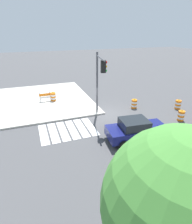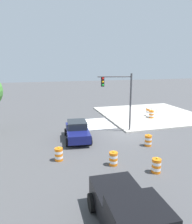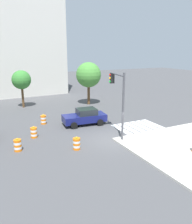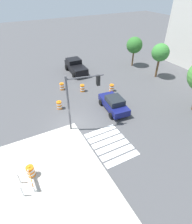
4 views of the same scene
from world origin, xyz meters
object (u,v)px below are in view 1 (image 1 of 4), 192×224
Objects in this scene: traffic_barrel_near_corner at (181,116)px; traffic_light_pole at (100,75)px; street_tree_streetside_near at (181,205)px; traffic_barrel_on_sidewalk at (53,97)px; sports_car at (136,130)px; traffic_barrel_median_far at (134,104)px; traffic_barrel_crosswalk_end at (178,105)px; construction_barricade at (45,96)px.

traffic_light_pole is (6.56, -2.97, 3.46)m from traffic_barrel_near_corner.
street_tree_streetside_near is at bearing 44.24° from traffic_barrel_near_corner.
traffic_barrel_on_sidewalk is at bearing -88.91° from street_tree_streetside_near.
street_tree_streetside_near is (4.10, 7.91, 3.22)m from sports_car.
traffic_barrel_median_far is 0.18× the size of street_tree_streetside_near.
traffic_barrel_median_far is at bearing 148.19° from traffic_barrel_on_sidewalk.
traffic_barrel_median_far is (4.04, -1.71, 0.00)m from traffic_barrel_crosswalk_end.
construction_barricade is at bearing -17.68° from traffic_barrel_on_sidewalk.
traffic_barrel_on_sidewalk is 0.18× the size of street_tree_streetside_near.
traffic_barrel_near_corner is 13.84m from construction_barricade.
traffic_light_pole is (-3.29, 5.56, 3.31)m from traffic_barrel_on_sidewalk.
traffic_barrel_crosswalk_end is (-1.66, -2.19, 0.00)m from traffic_barrel_near_corner.
construction_barricade reaches higher than traffic_barrel_crosswalk_end.
traffic_barrel_near_corner is 13.04m from traffic_barrel_on_sidewalk.
sports_car is 10.84m from traffic_barrel_on_sidewalk.
construction_barricade reaches higher than traffic_barrel_near_corner.
traffic_barrel_crosswalk_end is at bearing 174.59° from traffic_light_pole.
construction_barricade is at bearing -86.30° from street_tree_streetside_near.
traffic_barrel_near_corner is 1.00× the size of traffic_barrel_median_far.
sports_car is 11.44m from construction_barricade.
sports_car is 5.59m from traffic_barrel_near_corner.
traffic_barrel_median_far is 9.64m from construction_barricade.
construction_barricade reaches higher than traffic_barrel_median_far.
traffic_barrel_crosswalk_end is (-7.07, -3.54, -0.36)m from sports_car.
street_tree_streetside_near is at bearing 62.59° from sports_car.
construction_barricade is 7.82m from traffic_light_pole.
traffic_barrel_on_sidewalk is at bearing -65.81° from sports_car.
traffic_light_pole reaches higher than construction_barricade.
traffic_barrel_near_corner is 0.18× the size of street_tree_streetside_near.
traffic_barrel_crosswalk_end is 0.78× the size of construction_barricade.
traffic_barrel_crosswalk_end is 16.40m from street_tree_streetside_near.
traffic_barrel_near_corner is 0.78× the size of construction_barricade.
construction_barricade is at bearing -54.76° from traffic_light_pole.
traffic_light_pole is (8.22, -0.78, 3.46)m from traffic_barrel_crosswalk_end.
street_tree_streetside_near is (-1.17, 18.07, 3.31)m from construction_barricade.
traffic_barrel_median_far is 15.40m from street_tree_streetside_near.
traffic_light_pole reaches higher than traffic_barrel_near_corner.
sports_car is 4.37× the size of traffic_barrel_crosswalk_end.
traffic_barrel_on_sidewalk is (11.51, -6.34, 0.15)m from traffic_barrel_crosswalk_end.
traffic_light_pole is at bearing 12.57° from traffic_barrel_median_far.
traffic_light_pole is at bearing -75.04° from sports_car.
traffic_light_pole is 12.59m from street_tree_streetside_near.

